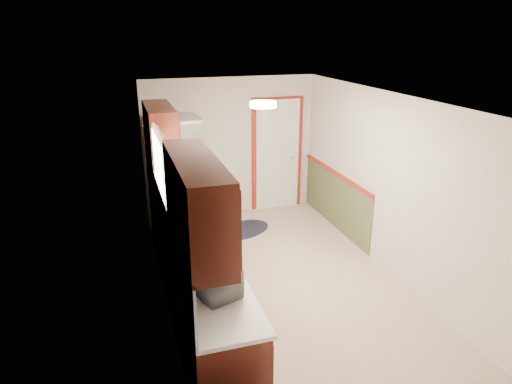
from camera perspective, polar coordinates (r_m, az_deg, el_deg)
room_shell at (r=5.72m, az=3.06°, el=-0.25°), size 3.20×5.20×2.52m
kitchen_run at (r=5.33m, az=-8.54°, el=-6.58°), size 0.63×4.00×2.20m
back_wall_trim at (r=8.12m, az=4.19°, el=3.52°), size 1.12×2.30×2.08m
ceiling_fixture at (r=5.15m, az=0.89°, el=10.88°), size 0.30×0.30×0.06m
microwave at (r=4.09m, az=-5.34°, el=-10.34°), size 0.42×0.56×0.34m
refrigerator at (r=7.47m, az=-9.88°, el=2.17°), size 0.82×0.80×1.86m
rug at (r=7.59m, az=-1.72°, el=-4.74°), size 1.19×1.01×0.01m
cooktop at (r=6.46m, az=-10.07°, el=-0.50°), size 0.50×0.60×0.02m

